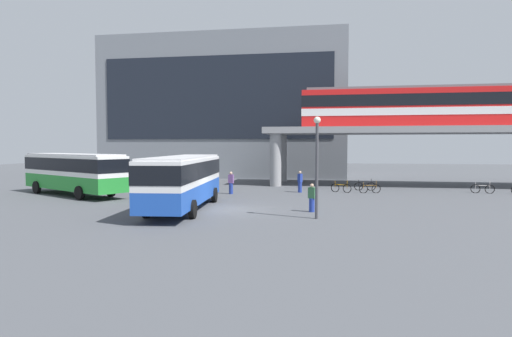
{
  "coord_description": "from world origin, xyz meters",
  "views": [
    {
      "loc": [
        5.7,
        -25.2,
        3.86
      ],
      "look_at": [
        0.59,
        5.52,
        2.2
      ],
      "focal_mm": 30.3,
      "sensor_mm": 36.0,
      "label": 1
    }
  ],
  "objects": [
    {
      "name": "ground_plane",
      "position": [
        0.0,
        10.0,
        0.0
      ],
      "size": [
        120.0,
        120.0,
        0.0
      ],
      "primitive_type": "plane",
      "color": "#47494F"
    },
    {
      "name": "station_building",
      "position": [
        -7.15,
        31.06,
        8.58
      ],
      "size": [
        29.99,
        14.97,
        17.15
      ],
      "color": "slate",
      "rests_on": "ground_plane"
    },
    {
      "name": "elevated_platform",
      "position": [
        16.58,
        18.21,
        4.9
      ],
      "size": [
        33.92,
        7.14,
        5.6
      ],
      "color": "gray",
      "rests_on": "ground_plane"
    },
    {
      "name": "train",
      "position": [
        14.82,
        18.21,
        7.57
      ],
      "size": [
        23.33,
        2.96,
        3.84
      ],
      "color": "red",
      "rests_on": "elevated_platform"
    },
    {
      "name": "bus_main",
      "position": [
        -2.82,
        -0.47,
        1.99
      ],
      "size": [
        3.49,
        11.22,
        3.22
      ],
      "color": "#1E4CB2",
      "rests_on": "ground_plane"
    },
    {
      "name": "bus_secondary",
      "position": [
        -13.74,
        5.4,
        1.99
      ],
      "size": [
        10.87,
        7.63,
        3.22
      ],
      "color": "#268C33",
      "rests_on": "ground_plane"
    },
    {
      "name": "bicycle_black",
      "position": [
        8.88,
        12.82,
        0.36
      ],
      "size": [
        1.79,
        0.11,
        1.04
      ],
      "color": "black",
      "rests_on": "ground_plane"
    },
    {
      "name": "bicycle_silver",
      "position": [
        18.11,
        12.13,
        0.36
      ],
      "size": [
        1.78,
        0.27,
        1.04
      ],
      "color": "black",
      "rests_on": "ground_plane"
    },
    {
      "name": "bicycle_brown",
      "position": [
        9.1,
        10.76,
        0.36
      ],
      "size": [
        1.77,
        0.42,
        1.04
      ],
      "color": "black",
      "rests_on": "ground_plane"
    },
    {
      "name": "bicycle_orange",
      "position": [
        6.81,
        11.0,
        0.36
      ],
      "size": [
        1.67,
        0.77,
        1.04
      ],
      "color": "black",
      "rests_on": "ground_plane"
    },
    {
      "name": "pedestrian_near_building",
      "position": [
        -1.9,
        8.3,
        0.84
      ],
      "size": [
        0.43,
        0.32,
        1.78
      ],
      "color": "navy",
      "rests_on": "ground_plane"
    },
    {
      "name": "pedestrian_by_bike_rack",
      "position": [
        3.46,
        10.32,
        0.83
      ],
      "size": [
        0.41,
        0.47,
        1.76
      ],
      "color": "navy",
      "rests_on": "ground_plane"
    },
    {
      "name": "pedestrian_waiting_near_stop",
      "position": [
        4.81,
        -0.07,
        0.77
      ],
      "size": [
        0.46,
        0.38,
        1.65
      ],
      "color": "navy",
      "rests_on": "ground_plane"
    },
    {
      "name": "lamp_post",
      "position": [
        5.14,
        -2.38,
        3.23
      ],
      "size": [
        0.36,
        0.36,
        5.37
      ],
      "color": "#3F3F44",
      "rests_on": "ground_plane"
    }
  ]
}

